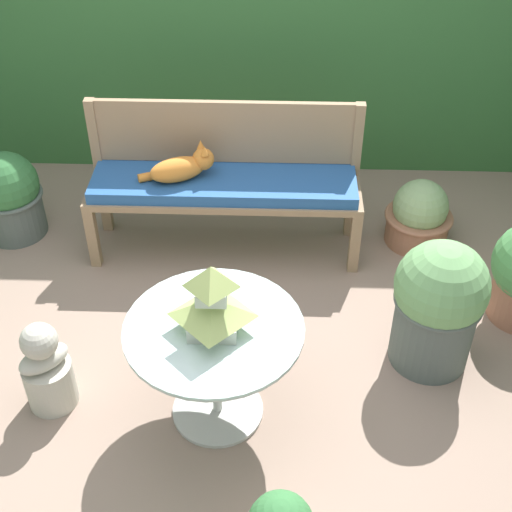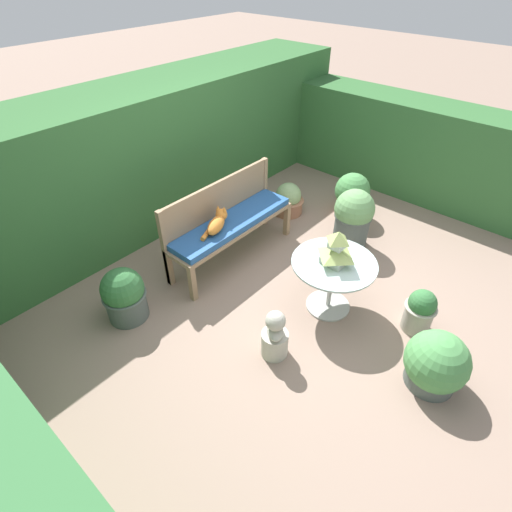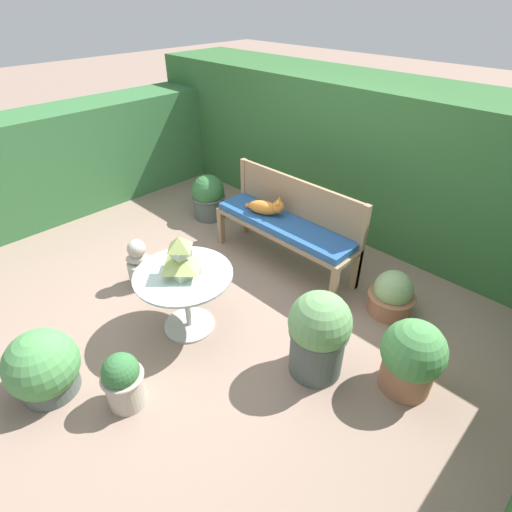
{
  "view_description": "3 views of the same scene",
  "coord_description": "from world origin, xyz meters",
  "views": [
    {
      "loc": [
        0.3,
        -2.52,
        2.76
      ],
      "look_at": [
        0.2,
        0.23,
        0.53
      ],
      "focal_mm": 50.0,
      "sensor_mm": 36.0,
      "label": 1
    },
    {
      "loc": [
        -2.58,
        -1.65,
        2.9
      ],
      "look_at": [
        -0.22,
        0.42,
        0.41
      ],
      "focal_mm": 28.0,
      "sensor_mm": 36.0,
      "label": 2
    },
    {
      "loc": [
        2.23,
        -1.71,
        2.48
      ],
      "look_at": [
        0.2,
        0.34,
        0.49
      ],
      "focal_mm": 28.0,
      "sensor_mm": 36.0,
      "label": 3
    }
  ],
  "objects": [
    {
      "name": "ground",
      "position": [
        0.0,
        0.0,
        0.0
      ],
      "size": [
        30.0,
        30.0,
        0.0
      ],
      "primitive_type": "plane",
      "color": "gray"
    },
    {
      "name": "foliage_hedge_back",
      "position": [
        0.0,
        2.44,
        0.82
      ],
      "size": [
        6.4,
        1.07,
        1.63
      ],
      "primitive_type": "cube",
      "color": "#336633",
      "rests_on": "ground"
    },
    {
      "name": "foliage_hedge_right",
      "position": [
        2.85,
        0.15,
        0.63
      ],
      "size": [
        0.7,
        3.5,
        1.26
      ],
      "primitive_type": "cube",
      "color": "#336633",
      "rests_on": "ground"
    },
    {
      "name": "garden_bench",
      "position": [
        -0.01,
        0.95,
        0.44
      ],
      "size": [
        1.6,
        0.42,
        0.51
      ],
      "color": "#937556",
      "rests_on": "ground"
    },
    {
      "name": "bench_backrest",
      "position": [
        -0.01,
        1.15,
        0.66
      ],
      "size": [
        1.6,
        0.06,
        0.9
      ],
      "color": "#937556",
      "rests_on": "ground"
    },
    {
      "name": "cat",
      "position": [
        -0.24,
        0.94,
        0.59
      ],
      "size": [
        0.44,
        0.26,
        0.21
      ],
      "rotation": [
        0.0,
        0.0,
        0.4
      ],
      "color": "orange",
      "rests_on": "garden_bench"
    },
    {
      "name": "patio_table",
      "position": [
        0.04,
        -0.32,
        0.45
      ],
      "size": [
        0.8,
        0.8,
        0.57
      ],
      "color": "#B7B7B2",
      "rests_on": "ground"
    },
    {
      "name": "pagoda_birdhouse",
      "position": [
        0.04,
        -0.32,
        0.72
      ],
      "size": [
        0.28,
        0.28,
        0.34
      ],
      "color": "#B2BCA8",
      "rests_on": "patio_table"
    },
    {
      "name": "garden_bust",
      "position": [
        -0.77,
        -0.28,
        0.22
      ],
      "size": [
        0.27,
        0.27,
        0.5
      ],
      "rotation": [
        0.0,
        0.0,
        0.76
      ],
      "color": "#B7B2A3",
      "rests_on": "ground"
    },
    {
      "name": "potted_plant_bench_right",
      "position": [
        1.18,
        1.07,
        0.19
      ],
      "size": [
        0.42,
        0.42,
        0.43
      ],
      "color": "#9E664C",
      "rests_on": "ground"
    },
    {
      "name": "potted_plant_table_far",
      "position": [
        -1.36,
        1.08,
        0.28
      ],
      "size": [
        0.42,
        0.42,
        0.56
      ],
      "color": "#4C5651",
      "rests_on": "ground"
    },
    {
      "name": "potted_plant_hedge_corner",
      "position": [
        -0.16,
        -1.44,
        0.24
      ],
      "size": [
        0.51,
        0.51,
        0.52
      ],
      "color": "#4C5651",
      "rests_on": "ground"
    },
    {
      "name": "potted_plant_patio_mid",
      "position": [
        1.1,
        0.08,
        0.37
      ],
      "size": [
        0.46,
        0.46,
        0.72
      ],
      "color": "#4C5651",
      "rests_on": "ground"
    },
    {
      "name": "potted_plant_path_edge",
      "position": [
        0.34,
        -1.1,
        0.23
      ],
      "size": [
        0.3,
        0.3,
        0.45
      ],
      "color": "#ADA393",
      "rests_on": "ground"
    },
    {
      "name": "potted_plant_table_near",
      "position": [
        1.67,
        0.42,
        0.3
      ],
      "size": [
        0.45,
        0.45,
        0.59
      ],
      "color": "#9E664C",
      "rests_on": "ground"
    }
  ]
}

